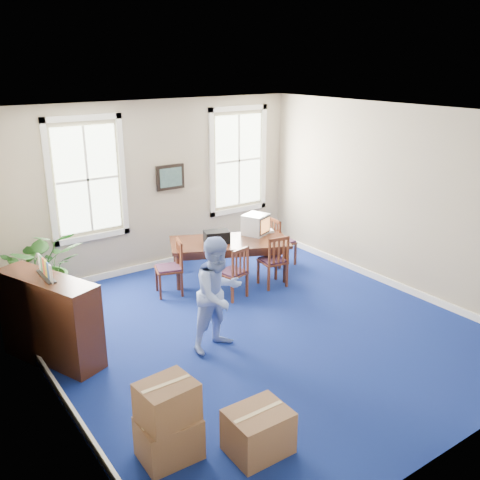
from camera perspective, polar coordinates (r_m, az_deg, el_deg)
floor at (r=8.20m, az=1.86°, el=-9.54°), size 6.50×6.50×0.00m
ceiling at (r=7.25m, az=2.13°, el=13.30°), size 6.50×6.50×0.00m
wall_back at (r=10.27m, az=-9.02°, el=5.66°), size 6.50×0.00×6.50m
wall_front at (r=5.52m, az=22.83°, el=-7.32°), size 6.50×0.00×6.50m
wall_left at (r=6.35m, az=-20.28°, el=-3.62°), size 0.00×6.50×6.50m
wall_right at (r=9.62m, az=16.47°, el=4.23°), size 0.00×6.50×6.50m
baseboard_back at (r=10.69m, az=-8.53°, el=-2.43°), size 6.00×0.04×0.12m
baseboard_left at (r=7.06m, az=-18.59°, el=-15.22°), size 0.04×6.50×0.12m
baseboard_right at (r=10.08m, az=15.56°, el=-4.29°), size 0.04×6.50×0.12m
window_left at (r=9.70m, az=-15.98°, el=6.22°), size 1.40×0.12×2.20m
window_right at (r=11.13m, az=-0.18°, el=8.49°), size 1.40×0.12×2.20m
wall_picture at (r=10.32m, az=-7.44°, el=6.66°), size 0.58×0.06×0.48m
conference_table at (r=9.90m, az=-1.12°, el=-2.08°), size 2.35×1.78×0.73m
crt_tv at (r=10.10m, az=1.68°, el=1.69°), size 0.57×0.59×0.39m
game_console at (r=10.29m, az=3.13°, el=0.99°), size 0.18×0.21×0.04m
equipment_bag at (r=9.66m, az=-2.50°, el=0.35°), size 0.51×0.41×0.22m
chair_near_left at (r=9.08m, az=-0.85°, el=-3.41°), size 0.49×0.49×0.92m
chair_near_right at (r=9.55m, az=3.50°, el=-2.15°), size 0.49×0.49×0.97m
chair_end_left at (r=9.26m, az=-7.64°, el=-2.98°), size 0.54×0.54×0.96m
chair_end_right at (r=10.58m, az=4.56°, el=-0.10°), size 0.46×0.46×0.96m
man at (r=7.39m, az=-2.30°, el=-5.78°), size 0.89×0.74×1.64m
credenza at (r=7.66m, az=-19.66°, el=-7.58°), size 1.02×1.66×1.26m
brochure_rack at (r=7.38m, az=-20.14°, el=-2.20°), size 0.21×0.62×0.27m
potted_plant at (r=9.22m, az=-20.07°, el=-2.78°), size 1.48×1.37×1.37m
cardboard_boxes at (r=5.88m, az=-6.17°, el=-17.12°), size 1.69×1.69×0.91m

